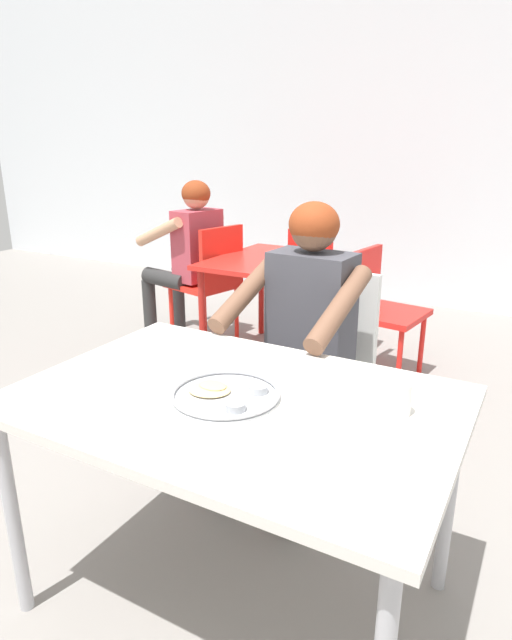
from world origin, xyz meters
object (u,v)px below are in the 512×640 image
(thali_tray, at_px, (226,394))
(chair_red_far, at_px, (318,274))
(chair_foreground, at_px, (323,356))
(chair_red_left, at_px, (211,277))
(diner_foreground, at_px, (301,325))
(patron_background, at_px, (189,247))
(table_background_red, at_px, (285,271))
(table_foreground, at_px, (235,417))
(chair_red_right, at_px, (378,303))
(drinking_cup, at_px, (397,397))

(thali_tray, distance_m, chair_red_far, 2.69)
(chair_foreground, relative_size, chair_red_left, 1.00)
(thali_tray, relative_size, chair_foreground, 0.35)
(chair_foreground, bearing_deg, diner_foreground, -92.56)
(thali_tray, relative_size, chair_red_far, 0.38)
(chair_red_left, distance_m, patron_background, 0.28)
(table_background_red, bearing_deg, diner_foreground, -61.12)
(chair_red_far, bearing_deg, table_foreground, -72.37)
(table_foreground, height_order, table_background_red, table_foreground)
(thali_tray, xyz_separation_m, diner_foreground, (-0.09, 0.71, -0.02))
(table_background_red, height_order, chair_red_right, chair_red_right)
(drinking_cup, relative_size, chair_red_left, 0.10)
(drinking_cup, height_order, table_background_red, drinking_cup)
(chair_red_left, xyz_separation_m, chair_red_right, (1.22, 0.07, -0.04))
(table_background_red, distance_m, chair_red_far, 0.60)
(chair_red_far, bearing_deg, chair_foreground, -66.32)
(drinking_cup, bearing_deg, chair_foreground, 123.75)
(table_foreground, xyz_separation_m, drinking_cup, (0.44, 0.12, 0.12))
(chair_red_left, bearing_deg, table_background_red, 0.92)
(chair_red_left, bearing_deg, chair_red_right, 3.42)
(chair_foreground, xyz_separation_m, chair_red_far, (-0.71, 1.61, -0.03))
(thali_tray, xyz_separation_m, drinking_cup, (0.45, 0.14, 0.04))
(table_foreground, relative_size, diner_foreground, 1.04)
(table_foreground, distance_m, thali_tray, 0.08)
(diner_foreground, height_order, table_background_red, diner_foreground)
(table_background_red, xyz_separation_m, patron_background, (-0.79, 0.02, 0.09))
(diner_foreground, relative_size, chair_red_right, 1.50)
(chair_red_right, distance_m, chair_red_far, 0.82)
(patron_background, bearing_deg, table_foreground, -50.99)
(diner_foreground, height_order, chair_red_left, diner_foreground)
(table_background_red, bearing_deg, chair_red_left, -179.08)
(chair_red_far, bearing_deg, table_background_red, -89.46)
(table_background_red, bearing_deg, thali_tray, -68.31)
(table_background_red, height_order, chair_red_left, chair_red_left)
(table_background_red, xyz_separation_m, chair_red_right, (0.63, 0.06, -0.15))
(table_background_red, distance_m, chair_red_right, 0.65)
(drinking_cup, bearing_deg, diner_foreground, 133.61)
(thali_tray, distance_m, chair_red_right, 2.05)
(drinking_cup, distance_m, chair_red_right, 2.01)
(thali_tray, xyz_separation_m, chair_foreground, (-0.08, 0.94, -0.23))
(table_foreground, xyz_separation_m, table_background_red, (-0.80, 1.95, -0.04))
(table_foreground, height_order, chair_red_far, chair_red_far)
(chair_red_right, bearing_deg, drinking_cup, -72.20)
(diner_foreground, xyz_separation_m, chair_red_far, (-0.70, 1.84, -0.24))
(chair_red_left, relative_size, patron_background, 0.75)
(thali_tray, bearing_deg, drinking_cup, 17.24)
(thali_tray, relative_size, chair_red_left, 0.36)
(chair_red_right, xyz_separation_m, patron_background, (-1.42, -0.05, 0.24))
(chair_red_far, bearing_deg, diner_foreground, -69.26)
(chair_foreground, distance_m, chair_red_left, 1.64)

